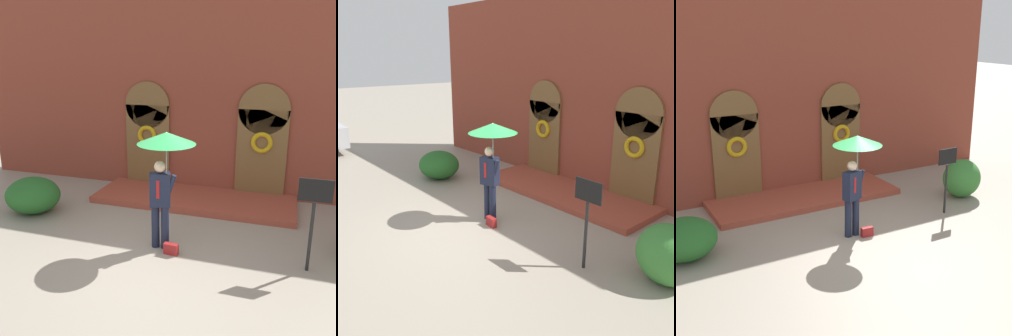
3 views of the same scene
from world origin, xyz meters
The scene contains 6 objects.
ground_plane centered at (0.00, 0.00, 0.00)m, with size 80.00×80.00×0.00m, color gray.
building_facade centered at (0.00, 4.15, 2.68)m, with size 14.00×2.30×5.60m.
person_with_umbrella centered at (0.08, 0.45, 1.91)m, with size 1.10×1.10×2.36m.
handbag centered at (0.27, 0.25, 0.11)m, with size 0.28×0.12×0.22m, color maroon.
sign_post centered at (2.77, 0.46, 1.16)m, with size 0.56×0.06×1.72m.
shrub_left centered at (-3.59, 1.20, 0.44)m, with size 1.34×1.24×0.87m, color #235B23.
Camera 1 is at (2.25, -5.96, 3.65)m, focal length 40.00 mm.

